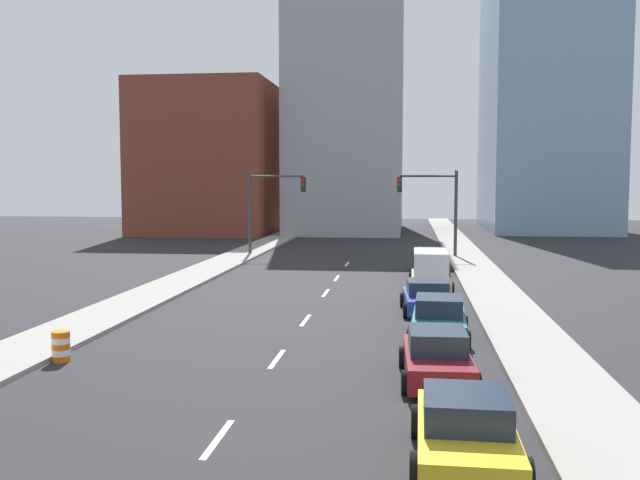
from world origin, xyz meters
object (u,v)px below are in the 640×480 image
Objects in this scene: traffic_signal_left at (266,201)px; sedan_teal at (439,320)px; sedan_maroon at (437,358)px; box_truck_tan at (430,271)px; sedan_black at (429,262)px; sedan_yellow at (466,431)px; traffic_signal_right at (439,201)px; traffic_barrel at (61,346)px; sedan_blue at (427,298)px.

sedan_teal is at bearing -66.76° from traffic_signal_left.
sedan_maroon is 16.90m from box_truck_tan.
sedan_teal is 0.97× the size of sedan_black.
sedan_yellow is 29.63m from sedan_black.
traffic_signal_right is at bearing 85.22° from sedan_black.
sedan_teal is at bearing 21.30° from traffic_barrel.
sedan_maroon reaches higher than sedan_blue.
box_truck_tan reaches higher than sedan_black.
traffic_signal_right is 1.44× the size of sedan_yellow.
traffic_signal_right reaches higher than sedan_teal.
sedan_maroon is at bearing -70.68° from traffic_signal_left.
traffic_signal_right is 9.76m from sedan_black.
sedan_black reaches higher than sedan_blue.
sedan_maroon is (-0.33, 5.89, 0.01)m from sedan_yellow.
sedan_maroon is 0.99× the size of sedan_teal.
sedan_yellow is (11.88, -6.66, 0.19)m from traffic_barrel.
sedan_yellow is at bearing -92.10° from sedan_blue.
traffic_signal_left is at bearing 180.00° from traffic_signal_right.
traffic_signal_left reaches higher than traffic_barrel.
traffic_barrel is 20.03m from box_truck_tan.
sedan_black is at bearing -37.16° from traffic_signal_left.
sedan_blue is (0.00, 10.58, -0.03)m from sedan_maroon.
traffic_signal_right is at bearing 86.59° from box_truck_tan.
box_truck_tan is (11.84, -15.94, -3.16)m from traffic_signal_left.
traffic_barrel is 0.21× the size of sedan_maroon.
sedan_black is at bearing 86.90° from sedan_maroon.
sedan_black is at bearing 89.15° from box_truck_tan.
sedan_blue is 13.17m from sedan_black.
traffic_signal_left is 32.27m from traffic_barrel.
sedan_teal is 18.36m from sedan_black.
traffic_barrel is 25.93m from sedan_black.
traffic_signal_left is 34.96m from sedan_maroon.
sedan_blue is at bearing 95.64° from sedan_teal.
box_truck_tan is (-0.01, 22.78, 0.31)m from sedan_yellow.
traffic_barrel is at bearing -142.91° from sedan_blue.
sedan_teal is (-0.06, 11.27, 0.02)m from sedan_yellow.
traffic_signal_right is 33.04m from sedan_maroon.
sedan_blue is (-1.39, -22.25, -3.49)m from traffic_signal_right.
sedan_black is (0.14, 29.63, 0.03)m from sedan_yellow.
sedan_teal is (-1.11, -27.45, -3.44)m from traffic_signal_right.
sedan_blue is (-0.28, 5.20, -0.05)m from sedan_teal.
traffic_signal_left is at bearing 127.00° from box_truck_tan.
traffic_barrel is at bearing -90.06° from traffic_signal_left.
box_truck_tan is at bearing -93.81° from traffic_signal_right.
traffic_signal_left reaches higher than sedan_yellow.
box_truck_tan is at bearing 53.64° from traffic_barrel.
traffic_signal_right is 1.39× the size of sedan_black.
box_truck_tan reaches higher than sedan_blue.
box_truck_tan reaches higher than sedan_teal.
sedan_yellow is at bearing -29.29° from traffic_barrel.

